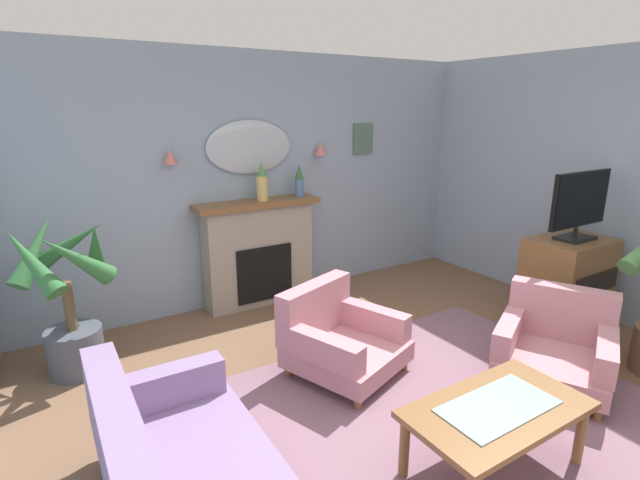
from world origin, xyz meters
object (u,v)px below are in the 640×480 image
wall_mirror (250,147)px  tv_cabinet (566,283)px  mantel_vase_left (262,183)px  wall_sconce_left (170,157)px  framed_picture (363,139)px  armchair_by_coffee_table (338,336)px  wall_sconce_right (320,149)px  potted_plant_corner_palm (69,300)px  coffee_table (497,415)px  tv_flatscreen (580,204)px  armchair_in_corner (555,344)px  fireplace (259,254)px  mantel_vase_right (299,181)px

wall_mirror → tv_cabinet: (2.31, -2.28, -1.26)m
tv_cabinet → mantel_vase_left: bearing=136.9°
wall_sconce_left → framed_picture: size_ratio=0.39×
wall_mirror → armchair_by_coffee_table: size_ratio=0.92×
wall_sconce_right → armchair_by_coffee_table: bearing=-117.9°
tv_cabinet → potted_plant_corner_palm: potted_plant_corner_palm is taller
wall_mirror → coffee_table: wall_mirror is taller
armchair_by_coffee_table → tv_flatscreen: 2.60m
wall_sconce_right → wall_sconce_left: bearing=180.0°
armchair_in_corner → tv_flatscreen: bearing=27.5°
tv_cabinet → coffee_table: bearing=-157.0°
potted_plant_corner_palm → fireplace: bearing=15.5°
mantel_vase_left → wall_mirror: (-0.05, 0.17, 0.36)m
wall_mirror → wall_sconce_left: wall_mirror is taller
mantel_vase_left → tv_cabinet: 3.22m
fireplace → tv_cabinet: fireplace is taller
mantel_vase_left → armchair_in_corner: size_ratio=0.38×
coffee_table → tv_flatscreen: size_ratio=1.31×
mantel_vase_right → framed_picture: 1.10m
wall_sconce_right → mantel_vase_right: bearing=-161.1°
mantel_vase_left → armchair_by_coffee_table: size_ratio=0.40×
fireplace → framed_picture: framed_picture is taller
mantel_vase_left → wall_sconce_right: size_ratio=3.00×
mantel_vase_right → potted_plant_corner_palm: (-2.40, -0.50, -0.70)m
mantel_vase_left → tv_cabinet: bearing=-43.1°
mantel_vase_left → potted_plant_corner_palm: mantel_vase_left is taller
wall_sconce_right → coffee_table: size_ratio=0.13×
wall_sconce_right → framed_picture: framed_picture is taller
tv_cabinet → potted_plant_corner_palm: (-4.21, 1.61, 0.19)m
wall_sconce_left → potted_plant_corner_palm: size_ratio=0.11×
mantel_vase_left → armchair_by_coffee_table: bearing=-94.2°
potted_plant_corner_palm → wall_sconce_right: bearing=12.7°
fireplace → potted_plant_corner_palm: size_ratio=1.03×
armchair_by_coffee_table → wall_sconce_right: bearing=62.1°
wall_sconce_left → mantel_vase_left: bearing=-7.6°
wall_sconce_right → coffee_table: wall_sconce_right is taller
framed_picture → potted_plant_corner_palm: 3.64m
fireplace → armchair_in_corner: (1.33, -2.67, -0.27)m
tv_cabinet → wall_sconce_left: bearing=144.8°
mantel_vase_left → mantel_vase_right: (0.45, -0.00, -0.02)m
armchair_by_coffee_table → coffee_table: bearing=-84.1°
framed_picture → wall_sconce_right: bearing=-174.7°
fireplace → tv_cabinet: bearing=-42.8°
tv_flatscreen → armchair_by_coffee_table: bearing=167.9°
mantel_vase_right → framed_picture: (1.00, 0.18, 0.41)m
armchair_in_corner → tv_cabinet: 1.12m
mantel_vase_left → framed_picture: 1.51m
tv_cabinet → mantel_vase_right: bearing=130.6°
coffee_table → armchair_in_corner: size_ratio=1.01×
mantel_vase_left → armchair_by_coffee_table: mantel_vase_left is taller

